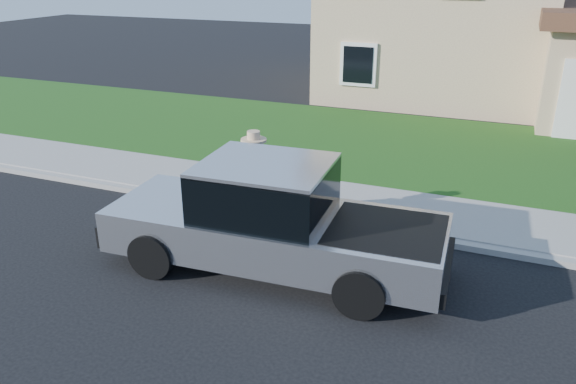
# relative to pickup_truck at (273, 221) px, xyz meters

# --- Properties ---
(ground) EXTENTS (80.00, 80.00, 0.00)m
(ground) POSITION_rel_pickup_truck_xyz_m (0.53, -0.95, -0.89)
(ground) COLOR black
(ground) RESTS_ON ground
(curb) EXTENTS (40.00, 0.20, 0.12)m
(curb) POSITION_rel_pickup_truck_xyz_m (1.53, 1.95, -0.83)
(curb) COLOR gray
(curb) RESTS_ON ground
(sidewalk) EXTENTS (40.00, 2.00, 0.15)m
(sidewalk) POSITION_rel_pickup_truck_xyz_m (1.53, 3.05, -0.82)
(sidewalk) COLOR gray
(sidewalk) RESTS_ON ground
(lawn) EXTENTS (40.00, 7.00, 0.10)m
(lawn) POSITION_rel_pickup_truck_xyz_m (1.53, 7.55, -0.84)
(lawn) COLOR #174213
(lawn) RESTS_ON ground
(house) EXTENTS (14.00, 11.30, 6.85)m
(house) POSITION_rel_pickup_truck_xyz_m (1.84, 15.44, 2.27)
(house) COLOR tan
(house) RESTS_ON ground
(pickup_truck) EXTENTS (5.92, 2.33, 1.92)m
(pickup_truck) POSITION_rel_pickup_truck_xyz_m (0.00, 0.00, 0.00)
(pickup_truck) COLOR black
(pickup_truck) RESTS_ON ground
(woman) EXTENTS (0.70, 0.49, 2.01)m
(woman) POSITION_rel_pickup_truck_xyz_m (-0.94, 1.29, 0.06)
(woman) COLOR tan
(woman) RESTS_ON ground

